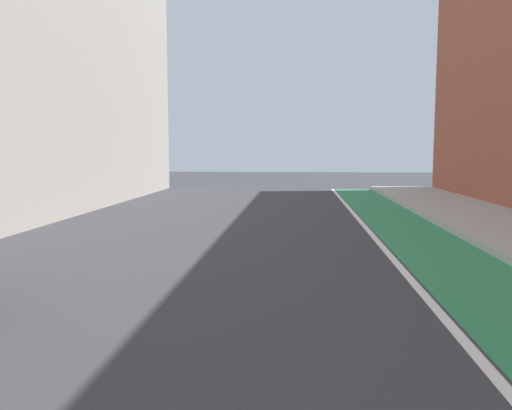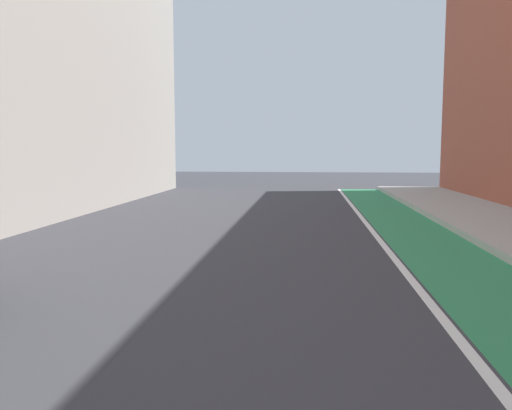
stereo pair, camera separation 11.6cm
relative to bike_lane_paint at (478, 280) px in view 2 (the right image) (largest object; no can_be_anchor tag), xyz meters
name	(u,v)px [view 2 (the right image)]	position (x,y,z in m)	size (l,w,h in m)	color
ground_plane	(181,320)	(-3.63, -2.00, 0.00)	(71.64, 71.64, 0.00)	#38383D
bike_lane_paint	(478,280)	(0.00, 0.00, 0.00)	(1.60, 32.56, 0.00)	#2D8451
lane_divider_stripe	(411,279)	(-0.90, 0.00, 0.00)	(0.12, 32.56, 0.00)	white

